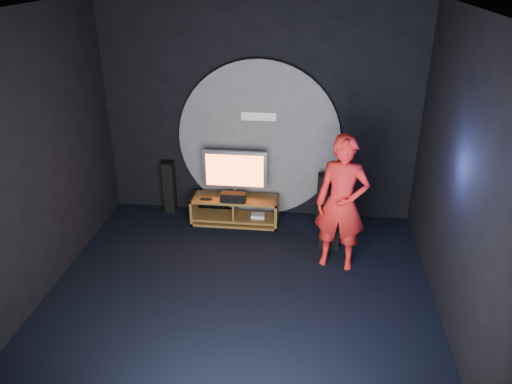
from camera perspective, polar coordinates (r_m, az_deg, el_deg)
floor at (r=6.53m, az=-2.06°, el=-12.30°), size 5.00×5.00×0.00m
back_wall at (r=7.97m, az=0.39°, el=9.07°), size 5.00×0.04×3.50m
front_wall at (r=3.53m, az=-8.63°, el=-14.38°), size 5.00×0.04×3.50m
left_wall at (r=6.48m, az=-24.78°, el=2.76°), size 0.04×5.00×3.50m
right_wall at (r=5.82m, az=22.79°, el=0.67°), size 0.04×5.00×3.50m
ceiling at (r=5.19m, az=-2.70°, el=20.01°), size 5.00×5.00×0.01m
wall_disc_panel at (r=8.05m, az=0.34°, el=5.90°), size 2.60×0.11×2.60m
media_console at (r=8.18m, az=-2.37°, el=-2.27°), size 1.41×0.45×0.45m
tv at (r=7.95m, az=-2.43°, el=2.30°), size 1.03×0.22×0.78m
center_speaker at (r=7.91m, az=-2.62°, el=-0.62°), size 0.40×0.15×0.15m
remote at (r=8.03m, az=-5.70°, el=-0.80°), size 0.18×0.05×0.02m
tower_speaker_left at (r=8.57m, az=-9.86°, el=0.59°), size 0.18×0.20×0.89m
tower_speaker_right at (r=8.06m, az=7.58°, el=-0.93°), size 0.18×0.20×0.89m
subwoofer at (r=7.63m, az=8.32°, el=-5.00°), size 0.29×0.29×0.32m
player at (r=6.83m, az=9.76°, el=-1.33°), size 0.77×0.58×1.92m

